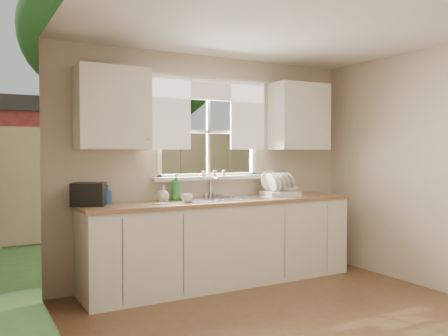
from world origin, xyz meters
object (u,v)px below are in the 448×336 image
black_appliance (89,194)px  cup (187,198)px  dish_rack (279,189)px  soap_bottle_a (176,187)px

black_appliance → cup: bearing=12.0°
dish_rack → black_appliance: dish_rack is taller
dish_rack → soap_bottle_a: size_ratio=1.48×
soap_bottle_a → black_appliance: size_ratio=0.94×
dish_rack → soap_bottle_a: 1.25m
soap_bottle_a → cup: bearing=-100.5°
dish_rack → black_appliance: 2.19m
soap_bottle_a → black_appliance: soap_bottle_a is taller
dish_rack → cup: bearing=-173.6°
dish_rack → soap_bottle_a: bearing=173.6°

